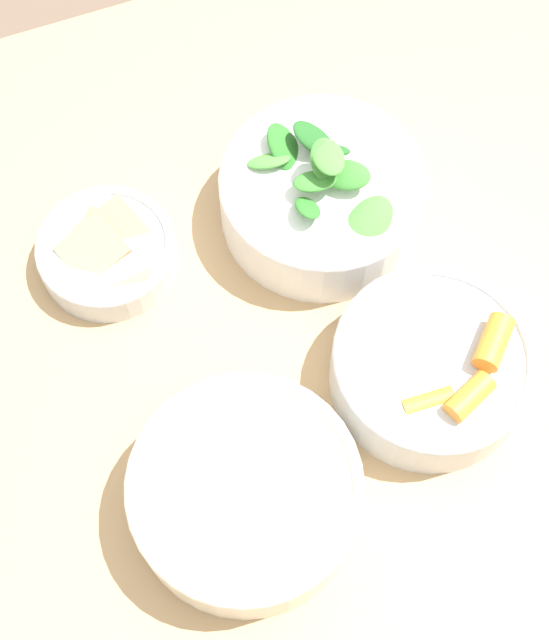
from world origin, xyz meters
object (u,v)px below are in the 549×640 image
bowl_carrots (432,367)px  bowl_cookies (107,251)px  bowl_beans_hotdog (246,494)px  bowl_greens (322,195)px

bowl_carrots → bowl_cookies: bowl_carrots is taller
bowl_beans_hotdog → bowl_cookies: 0.27m
bowl_carrots → bowl_greens: bowl_greens is taller
bowl_carrots → bowl_beans_hotdog: 0.20m
bowl_greens → bowl_carrots: bearing=96.3°
bowl_carrots → bowl_greens: (0.02, -0.20, 0.00)m
bowl_beans_hotdog → bowl_cookies: bowl_beans_hotdog is taller
bowl_carrots → bowl_cookies: bearing=-44.0°
bowl_cookies → bowl_beans_hotdog: bearing=98.3°
bowl_greens → bowl_cookies: (0.21, -0.03, -0.02)m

